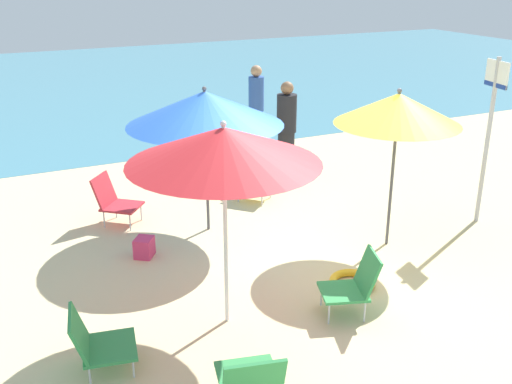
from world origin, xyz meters
TOP-DOWN VIEW (x-y plane):
  - ground_plane at (0.00, 0.00)m, footprint 40.00×40.00m
  - sea_water at (0.00, 13.01)m, footprint 40.00×16.00m
  - umbrella_yellow at (1.19, 0.08)m, footprint 1.56×1.56m
  - umbrella_red at (-1.43, -0.70)m, footprint 1.86×1.86m
  - umbrella_blue at (-0.78, 1.53)m, footprint 2.07×2.07m
  - beach_chair_a at (-0.17, -1.14)m, footprint 0.68×0.61m
  - beach_chair_b at (-1.91, 2.29)m, footprint 0.75×0.73m
  - beach_chair_c at (-2.81, -0.94)m, footprint 0.65×0.60m
  - beach_chair_d at (-1.77, -2.00)m, footprint 0.62×0.68m
  - beach_chair_e at (0.35, 2.31)m, footprint 0.73×0.73m
  - person_a at (1.36, 4.47)m, footprint 0.29×0.29m
  - person_b at (1.28, 3.11)m, footprint 0.34×0.34m
  - warning_sign at (2.81, 0.14)m, footprint 0.10×0.44m
  - swim_ring at (0.15, -0.65)m, footprint 0.53×0.53m
  - beach_bag at (-1.81, 1.09)m, footprint 0.31×0.32m

SIDE VIEW (x-z plane):
  - ground_plane at x=0.00m, z-range 0.00..0.00m
  - sea_water at x=0.00m, z-range 0.00..0.01m
  - swim_ring at x=0.15m, z-range 0.00..0.09m
  - beach_bag at x=-1.81m, z-range 0.00..0.25m
  - beach_chair_c at x=-2.81m, z-range 0.00..0.60m
  - beach_chair_d at x=-1.77m, z-range 0.01..0.61m
  - beach_chair_e at x=0.35m, z-range 0.01..0.68m
  - beach_chair_a at x=-0.17m, z-range 0.01..0.70m
  - beach_chair_b at x=-1.91m, z-range 0.01..0.72m
  - person_b at x=1.28m, z-range 0.00..1.63m
  - person_a at x=1.36m, z-range 0.02..1.72m
  - warning_sign at x=2.81m, z-range 0.32..2.66m
  - umbrella_blue at x=-0.78m, z-range 0.72..2.72m
  - umbrella_yellow at x=1.19m, z-range 0.78..2.86m
  - umbrella_red at x=-1.43m, z-range 0.83..2.97m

